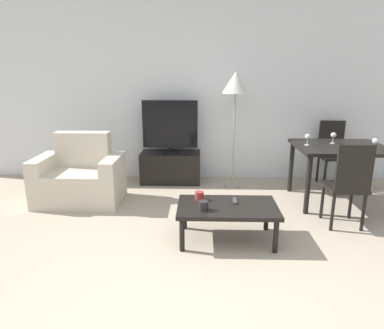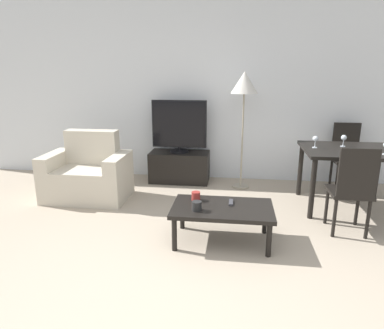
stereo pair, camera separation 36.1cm
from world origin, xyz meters
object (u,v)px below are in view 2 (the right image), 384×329
object	(u,v)px
tv_stand	(180,167)
tv	(179,126)
coffee_table	(222,211)
dining_chair_near	(352,187)
dining_chair_far	(346,153)
dining_table	(350,157)
cup_colored_far	(197,206)
floor_lamp	(244,87)
armchair	(88,175)
wine_glass_center	(315,140)
remote_primary	(231,202)
cup_white_near	(196,196)
wine_glass_right	(344,138)

from	to	relation	value
tv_stand	tv	xyz separation A→B (m)	(0.00, -0.00, 0.63)
tv_stand	coffee_table	size ratio (longest dim) A/B	0.91
dining_chair_near	dining_chair_far	xyz separation A→B (m)	(0.39, 1.54, 0.00)
dining_chair_near	tv_stand	bearing A→B (deg)	142.69
dining_table	cup_colored_far	bearing A→B (deg)	-144.92
floor_lamp	cup_colored_far	world-z (taller)	floor_lamp
armchair	dining_table	world-z (taller)	armchair
dining_table	wine_glass_center	xyz separation A→B (m)	(-0.42, 0.01, 0.20)
remote_primary	tv	bearing A→B (deg)	114.75
dining_table	cup_colored_far	xyz separation A→B (m)	(-1.73, -1.22, -0.24)
tv_stand	wine_glass_center	distance (m)	2.06
cup_white_near	wine_glass_center	size ratio (longest dim) A/B	0.62
armchair	tv_stand	distance (m)	1.40
armchair	tv_stand	world-z (taller)	armchair
tv_stand	wine_glass_right	distance (m)	2.35
tv	cup_white_near	xyz separation A→B (m)	(0.46, -1.73, -0.44)
armchair	coffee_table	size ratio (longest dim) A/B	1.08
armchair	remote_primary	distance (m)	2.13
dining_chair_far	cup_colored_far	xyz separation A→B (m)	(-1.93, -1.99, -0.10)
remote_primary	wine_glass_center	distance (m)	1.48
dining_chair_near	remote_primary	world-z (taller)	dining_chair_near
tv	dining_chair_near	world-z (taller)	tv
dining_table	remote_primary	bearing A→B (deg)	-144.86
tv_stand	cup_colored_far	xyz separation A→B (m)	(0.50, -2.00, 0.19)
remote_primary	coffee_table	bearing A→B (deg)	-129.54
coffee_table	remote_primary	xyz separation A→B (m)	(0.08, 0.10, 0.05)
dining_table	wine_glass_right	size ratio (longest dim) A/B	7.62
wine_glass_right	dining_chair_far	bearing A→B (deg)	68.29
coffee_table	wine_glass_right	size ratio (longest dim) A/B	6.78
dining_table	wine_glass_center	size ratio (longest dim) A/B	7.62
dining_chair_near	dining_chair_far	distance (m)	1.59
tv_stand	dining_chair_far	bearing A→B (deg)	-0.28
dining_chair_near	cup_white_near	distance (m)	1.59
coffee_table	floor_lamp	distance (m)	2.05
coffee_table	cup_white_near	world-z (taller)	cup_white_near
armchair	cup_colored_far	xyz separation A→B (m)	(1.60, -1.15, 0.10)
coffee_table	dining_table	xyz separation A→B (m)	(1.49, 1.09, 0.33)
dining_chair_far	remote_primary	size ratio (longest dim) A/B	6.31
wine_glass_center	wine_glass_right	bearing A→B (deg)	17.89
floor_lamp	cup_white_near	size ratio (longest dim) A/B	18.41
armchair	wine_glass_right	size ratio (longest dim) A/B	7.33
tv	cup_colored_far	distance (m)	2.10
dining_table	tv_stand	bearing A→B (deg)	160.69
armchair	wine_glass_center	world-z (taller)	wine_glass_center
floor_lamp	wine_glass_right	bearing A→B (deg)	-21.49
cup_white_near	wine_glass_center	xyz separation A→B (m)	(1.35, 0.96, 0.44)
dining_table	dining_chair_near	size ratio (longest dim) A/B	1.18
dining_chair_near	floor_lamp	world-z (taller)	floor_lamp
cup_white_near	remote_primary	bearing A→B (deg)	-6.58
armchair	wine_glass_right	distance (m)	3.32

